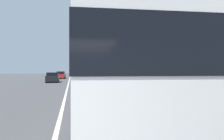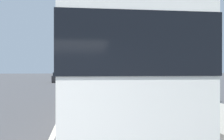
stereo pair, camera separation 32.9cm
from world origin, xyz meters
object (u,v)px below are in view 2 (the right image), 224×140
coach_bus (106,72)px  car_side_street (68,75)px  car_behind_bus (59,77)px  roadside_tree_mid_block (164,28)px  utility_pole (196,26)px  roadside_tree_far_block (129,45)px  motorcycle_angled (185,116)px  car_far_distant (90,81)px

coach_bus → car_side_street: coach_bus is taller
car_side_street → car_behind_bus: car_side_street is taller
roadside_tree_mid_block → utility_pole: utility_pole is taller
coach_bus → roadside_tree_far_block: size_ratio=1.99×
motorcycle_angled → utility_pole: (2.87, -1.97, 3.54)m
motorcycle_angled → roadside_tree_mid_block: roadside_tree_mid_block is taller
car_side_street → roadside_tree_mid_block: bearing=15.6°
car_side_street → car_behind_bus: 13.56m
coach_bus → car_behind_bus: bearing=11.7°
motorcycle_angled → utility_pole: utility_pole is taller
roadside_tree_far_block → utility_pole: bearing=178.3°
motorcycle_angled → car_side_street: bearing=17.6°
car_far_distant → car_side_street: bearing=10.7°
car_behind_bus → roadside_tree_far_block: size_ratio=0.67×
motorcycle_angled → car_side_street: car_side_street is taller
coach_bus → roadside_tree_mid_block: bearing=-44.9°
motorcycle_angled → car_behind_bus: size_ratio=0.52×
car_far_distant → car_side_street: (23.92, 3.75, 0.01)m
motorcycle_angled → car_side_street: 42.43m
car_side_street → utility_pole: 40.08m
coach_bus → car_behind_bus: coach_bus is taller
car_far_distant → roadside_tree_far_block: roadside_tree_far_block is taller
coach_bus → motorcycle_angled: coach_bus is taller
car_side_street → utility_pole: bearing=14.8°
car_far_distant → car_side_street: 24.21m
car_far_distant → utility_pole: bearing=-162.5°
motorcycle_angled → car_far_distant: 18.22m
roadside_tree_mid_block → roadside_tree_far_block: bearing=-3.0°
motorcycle_angled → roadside_tree_far_block: (19.31, -2.47, 4.46)m
motorcycle_angled → roadside_tree_far_block: bearing=2.1°
coach_bus → roadside_tree_mid_block: size_ratio=1.93×
coach_bus → car_behind_bus: 26.24m
car_far_distant → roadside_tree_far_block: 6.48m
car_side_street → car_far_distant: bearing=12.1°
car_far_distant → utility_pole: size_ratio=0.52×
car_side_street → roadside_tree_far_block: 24.59m
car_behind_bus → utility_pole: 27.19m
car_side_street → car_behind_bus: (-13.55, 0.60, -0.01)m
motorcycle_angled → utility_pole: size_ratio=0.27×
utility_pole → roadside_tree_far_block: bearing=-1.7°
car_behind_bus → roadside_tree_mid_block: size_ratio=0.65×
car_behind_bus → roadside_tree_far_block: (-9.14, -9.11, 4.20)m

